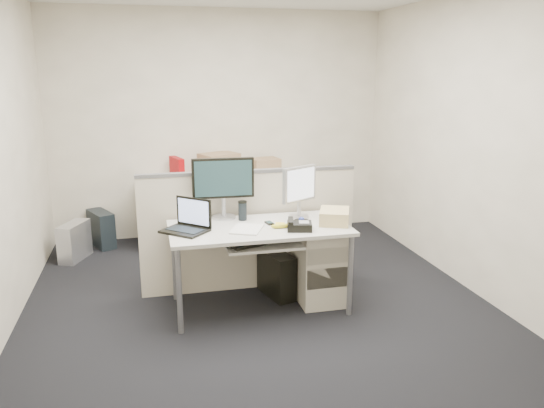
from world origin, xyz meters
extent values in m
cube|color=black|center=(0.00, 0.00, -0.01)|extent=(4.00, 4.50, 0.01)
cube|color=silver|center=(0.00, 2.25, 1.35)|extent=(4.00, 0.02, 2.70)
cube|color=silver|center=(0.00, -2.25, 1.35)|extent=(4.00, 0.02, 2.70)
cube|color=silver|center=(2.00, 0.00, 1.35)|extent=(0.02, 4.50, 2.70)
cube|color=#B2B1A8|center=(0.00, 0.00, 0.71)|extent=(1.50, 0.75, 0.03)
cylinder|color=slate|center=(-0.70, -0.33, 0.35)|extent=(0.04, 0.04, 0.70)
cylinder|color=slate|center=(-0.70, 0.33, 0.35)|extent=(0.04, 0.04, 0.70)
cylinder|color=slate|center=(0.70, -0.33, 0.35)|extent=(0.04, 0.04, 0.70)
cylinder|color=slate|center=(0.70, 0.33, 0.35)|extent=(0.04, 0.04, 0.70)
cube|color=#B2B1A8|center=(0.00, -0.18, 0.62)|extent=(0.62, 0.32, 0.02)
cube|color=beige|center=(0.55, 0.05, 0.33)|extent=(0.40, 0.55, 0.65)
cube|color=beige|center=(0.00, 0.45, 0.55)|extent=(2.00, 0.06, 1.10)
cube|color=beige|center=(0.00, 1.93, 0.36)|extent=(2.00, 0.60, 0.72)
cube|color=black|center=(-0.25, 0.32, 1.00)|extent=(0.55, 0.23, 0.54)
cube|color=#B7B7BC|center=(0.40, 0.18, 0.96)|extent=(0.41, 0.34, 0.45)
cube|color=black|center=(-0.62, -0.02, 0.86)|extent=(0.43, 0.42, 0.26)
cylinder|color=black|center=(0.35, -0.07, 0.75)|extent=(0.14, 0.14, 0.05)
cube|color=black|center=(0.30, -0.18, 0.76)|extent=(0.23, 0.21, 0.06)
cube|color=silver|center=(-0.12, -0.08, 0.74)|extent=(0.33, 0.36, 0.01)
cube|color=yellow|center=(0.18, 0.00, 0.74)|extent=(0.10, 0.10, 0.01)
cylinder|color=black|center=(-0.10, 0.22, 0.81)|extent=(0.08, 0.08, 0.16)
ellipsoid|color=gold|center=(0.17, -0.10, 0.75)|extent=(0.18, 0.05, 0.04)
cube|color=black|center=(0.10, 0.05, 0.74)|extent=(0.07, 0.11, 0.01)
cube|color=tan|center=(0.65, -0.05, 0.79)|extent=(0.34, 0.38, 0.12)
cube|color=black|center=(-0.05, -0.14, 0.64)|extent=(0.50, 0.33, 0.03)
cube|color=black|center=(0.20, 0.20, 0.20)|extent=(0.28, 0.47, 0.41)
cube|color=black|center=(-1.45, 2.03, 0.21)|extent=(0.35, 0.48, 0.41)
cube|color=#B7B7BC|center=(-1.70, 1.63, 0.20)|extent=(0.33, 0.47, 0.40)
cube|color=tan|center=(-0.05, 2.05, 0.88)|extent=(0.52, 0.47, 0.32)
cube|color=tan|center=(0.51, 2.05, 0.84)|extent=(0.37, 0.31, 0.24)
cube|color=#95060A|center=(-0.55, 2.03, 0.87)|extent=(0.16, 0.32, 0.29)
camera|label=1|loc=(-0.88, -4.17, 2.01)|focal=35.00mm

